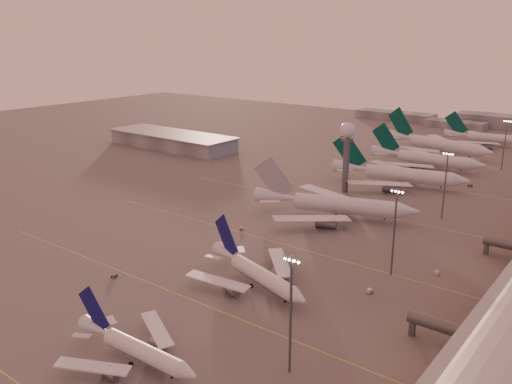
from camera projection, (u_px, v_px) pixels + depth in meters
The scene contains 23 objects.
ground at pixel (106, 291), 141.79m from camera, with size 700.00×700.00×0.00m, color #545151.
taxiway_markings at pixel (316, 252), 166.86m from camera, with size 180.00×185.25×0.02m.
hangar at pixel (172, 140), 317.15m from camera, with size 82.00×27.00×8.50m.
radar_tower at pixel (347, 143), 224.21m from camera, with size 6.40×6.40×31.10m.
mast_a at pixel (291, 310), 104.02m from camera, with size 3.60×0.56×25.00m.
mast_b at pixel (394, 228), 147.60m from camera, with size 3.60×0.56×25.00m.
mast_c at pixel (445, 183), 192.36m from camera, with size 3.60×0.56×25.00m.
mast_d at pixel (505, 143), 261.98m from camera, with size 3.60×0.56×25.00m.
distant_horizon at pixel (481, 121), 386.46m from camera, with size 165.00×37.50×9.00m.
narrowbody_near at pixel (136, 351), 110.18m from camera, with size 33.89×27.05×13.24m.
narrowbody_mid at pixel (257, 276), 143.12m from camera, with size 39.28×30.87×15.80m.
widebody_white at pixel (335, 208), 196.70m from camera, with size 58.21×45.87×21.30m.
greentail_a at pixel (399, 177), 237.61m from camera, with size 59.69×47.74×21.93m.
greentail_b at pixel (426, 161), 268.09m from camera, with size 57.45×46.34×20.86m.
greentail_c at pixel (437, 147), 299.47m from camera, with size 64.53×51.63×23.67m.
greentail_d at pixel (490, 140), 321.91m from camera, with size 53.13×42.62×19.38m.
gsv_tug_mid at pixel (114, 276), 149.33m from camera, with size 3.08×3.65×0.90m.
gsv_truck_b at pixel (371, 290), 139.56m from camera, with size 6.54×3.23×2.52m.
gsv_truck_c at pixel (242, 227), 184.97m from camera, with size 4.30×4.81×1.93m.
gsv_catering_b at pixel (438, 268), 150.17m from camera, with size 5.64×3.05×4.44m.
gsv_tug_far at pixel (345, 215), 199.28m from camera, with size 3.76×3.64×0.94m.
gsv_truck_d at pixel (283, 177), 249.24m from camera, with size 1.99×5.01×2.01m.
gsv_tug_hangar at pixel (470, 185), 237.21m from camera, with size 4.09×2.80×1.09m.
Camera 1 is at (109.55, -78.08, 64.99)m, focal length 38.00 mm.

